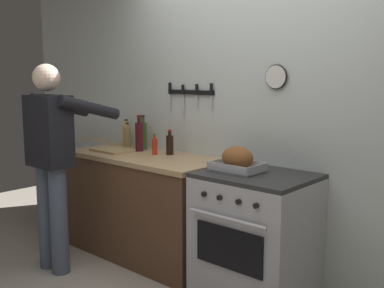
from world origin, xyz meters
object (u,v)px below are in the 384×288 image
Objects in this scene: bottle_vinegar at (128,137)px; bottle_soy_sauce at (170,144)px; stove at (256,236)px; bottle_olive_oil at (143,135)px; bottle_hot_sauce at (155,146)px; person_cook at (52,154)px; roasting_pan at (237,160)px; bottle_wine_red at (139,136)px; cutting_board at (112,150)px; bottle_cooking_oil at (126,135)px.

bottle_soy_sauce is at bearing -3.42° from bottle_vinegar.
stove is at bearing -6.59° from bottle_vinegar.
bottle_olive_oil reaches higher than stove.
bottle_vinegar is (-0.59, 0.04, 0.01)m from bottle_soy_sauce.
bottle_hot_sauce is (0.29, -0.13, -0.06)m from bottle_olive_oil.
person_cook is (-1.48, -0.68, 0.50)m from stove.
person_cook is 0.84m from bottle_hot_sauce.
roasting_pan is 1.08× the size of bottle_wine_red.
roasting_pan is 1.25m from bottle_olive_oil.
person_cook reaches higher than bottle_wine_red.
bottle_vinegar is at bearing 108.88° from cutting_board.
bottle_soy_sauce reaches higher than stove.
bottle_soy_sauce is 0.69m from bottle_cooking_oil.
roasting_pan is 0.94m from bottle_hot_sauce.
bottle_vinegar is at bearing 173.41° from stove.
bottle_cooking_oil is 0.81× the size of bottle_olive_oil.
roasting_pan is 1.55m from bottle_cooking_oil.
bottle_vinegar is (-0.09, 0.25, 0.09)m from cutting_board.
bottle_soy_sauce is 0.66× the size of bottle_wine_red.
bottle_cooking_oil is 1.09× the size of bottle_vinegar.
stove is 1.45m from bottle_wine_red.
cutting_board is 0.37m from bottle_cooking_oil.
person_cook is at bearing -120.90° from bottle_soy_sauce.
roasting_pan is at bearing -10.22° from bottle_cooking_oil.
cutting_board is 0.27m from bottle_wine_red.
bottle_wine_red reaches higher than bottle_soy_sauce.
bottle_soy_sauce reaches higher than cutting_board.
bottle_soy_sauce reaches higher than roasting_pan.
bottle_soy_sauce is at bearing 171.52° from stove.
bottle_wine_red is (0.05, -0.09, 0.01)m from bottle_olive_oil.
bottle_olive_oil reaches higher than bottle_cooking_oil.
roasting_pan is 1.39× the size of bottle_cooking_oil.
bottle_hot_sauce is 0.51m from bottle_vinegar.
bottle_wine_red reaches higher than stove.
bottle_soy_sauce reaches higher than bottle_hot_sauce.
bottle_olive_oil reaches higher than bottle_soy_sauce.
person_cook is 0.87m from bottle_vinegar.
roasting_pan is at bearing -8.39° from bottle_vinegar.
roasting_pan is at bearing -11.83° from bottle_soy_sauce.
bottle_soy_sauce is at bearing 23.10° from cutting_board.
roasting_pan is 1.35m from cutting_board.
bottle_vinegar is (-0.10, 0.86, 0.04)m from person_cook.
bottle_olive_oil is at bearing -21.06° from person_cook.
bottle_wine_red reaches higher than bottle_vinegar.
bottle_soy_sauce is (0.49, 0.83, 0.04)m from person_cook.
bottle_cooking_oil reaches higher than bottle_vinegar.
cutting_board is 1.42× the size of bottle_cooking_oil.
cutting_board is 0.28m from bottle_vinegar.
bottle_wine_red reaches higher than bottle_olive_oil.
cutting_board is at bearing -156.90° from bottle_soy_sauce.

